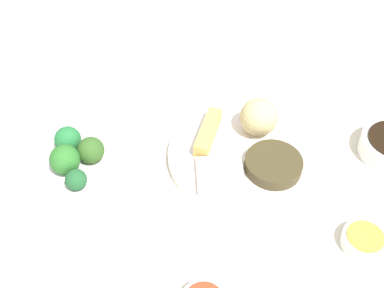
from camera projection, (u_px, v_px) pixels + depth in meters
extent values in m
cube|color=beige|center=(245.00, 146.00, 0.87)|extent=(2.20, 2.20, 0.02)
cylinder|color=white|center=(239.00, 156.00, 0.83)|extent=(0.25, 0.25, 0.02)
sphere|color=tan|center=(259.00, 117.00, 0.83)|extent=(0.07, 0.07, 0.07)
cube|color=tan|center=(208.00, 132.00, 0.84)|extent=(0.07, 0.11, 0.03)
cube|color=beige|center=(220.00, 175.00, 0.78)|extent=(0.09, 0.09, 0.01)
cylinder|color=#3D341D|center=(274.00, 164.00, 0.79)|extent=(0.10, 0.10, 0.02)
cylinder|color=white|center=(74.00, 169.00, 0.81)|extent=(0.20, 0.20, 0.01)
sphere|color=#2B6C28|center=(65.00, 159.00, 0.78)|extent=(0.05, 0.05, 0.05)
sphere|color=#315821|center=(91.00, 150.00, 0.80)|extent=(0.05, 0.05, 0.05)
sphere|color=#20572D|center=(76.00, 180.00, 0.76)|extent=(0.04, 0.04, 0.04)
sphere|color=#246F36|center=(68.00, 139.00, 0.81)|extent=(0.05, 0.05, 0.05)
cylinder|color=white|center=(364.00, 241.00, 0.71)|extent=(0.07, 0.07, 0.02)
cylinder|color=yellow|center=(366.00, 236.00, 0.70)|extent=(0.06, 0.06, 0.00)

